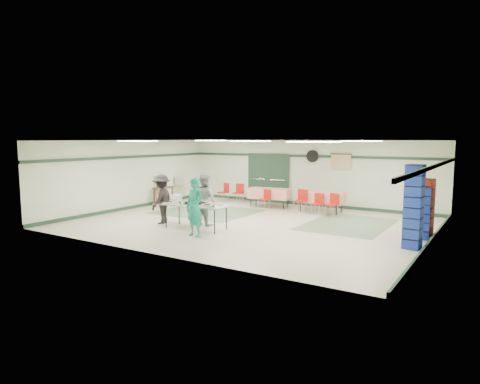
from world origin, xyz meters
The scene contains 42 objects.
floor centered at (0.00, 0.00, 0.00)m, with size 11.00×11.00×0.00m, color beige.
ceiling centered at (0.00, 0.00, 2.70)m, with size 11.00×11.00×0.00m, color silver.
wall_back centered at (0.00, 4.50, 1.35)m, with size 11.00×11.00×0.00m, color silver.
wall_front centered at (0.00, -4.50, 1.35)m, with size 11.00×11.00×0.00m, color silver.
wall_left centered at (-5.50, 0.00, 1.35)m, with size 9.00×9.00×0.00m, color silver.
wall_right centered at (5.50, 0.00, 1.35)m, with size 9.00×9.00×0.00m, color silver.
trim_back centered at (0.00, 4.47, 2.05)m, with size 11.00×0.06×0.10m, color #1F3927.
baseboard_back centered at (0.00, 4.47, 0.06)m, with size 11.00×0.06×0.12m, color #1F3927.
trim_left centered at (-5.47, 0.00, 2.05)m, with size 9.00×0.06×0.10m, color #1F3927.
baseboard_left centered at (-5.47, 0.00, 0.06)m, with size 9.00×0.06×0.12m, color #1F3927.
trim_right centered at (5.47, 0.00, 2.05)m, with size 9.00×0.06×0.10m, color #1F3927.
baseboard_right centered at (5.47, 0.00, 0.06)m, with size 9.00×0.06×0.12m, color #1F3927.
green_patch_a centered at (-2.50, 1.00, 0.00)m, with size 3.50×3.00×0.01m, color #627D5B.
green_patch_b centered at (2.80, 1.50, 0.00)m, with size 2.50×3.50×0.01m, color #627D5B.
double_door_left centered at (-2.20, 4.44, 1.05)m, with size 0.90×0.06×2.10m, color gray.
double_door_right centered at (-1.25, 4.44, 1.05)m, with size 0.90×0.06×2.10m, color gray.
door_frame centered at (-1.73, 4.42, 1.05)m, with size 2.00×0.03×2.15m, color #1F3927.
wall_fan centered at (0.30, 4.44, 2.05)m, with size 0.50×0.50×0.10m, color black.
scroll_banner centered at (1.50, 4.44, 1.85)m, with size 0.80×0.02×0.60m, color tan.
serving_table centered at (-0.95, -1.66, 0.72)m, with size 2.11×0.95×0.76m.
sheet_tray_right centered at (-0.32, -1.74, 0.77)m, with size 0.56×0.42×0.02m, color silver.
sheet_tray_mid centered at (-1.01, -1.58, 0.77)m, with size 0.62×0.47×0.02m, color silver.
sheet_tray_left centered at (-1.57, -1.80, 0.77)m, with size 0.64×0.48×0.02m, color silver.
baking_pan centered at (-0.97, -1.68, 0.80)m, with size 0.52×0.33×0.08m, color black.
foam_box_stack centered at (-1.79, -1.58, 0.88)m, with size 0.26×0.24×0.24m, color white.
volunteer_teal centered at (-0.35, -2.48, 0.83)m, with size 0.61×0.40×1.67m, color #169781.
volunteer_grey centered at (-1.07, -1.03, 0.82)m, with size 0.80×0.62×1.65m, color gray.
volunteer_dark centered at (-2.41, -1.59, 0.81)m, with size 1.04×0.60×1.61m, color black.
dining_table_a centered at (1.17, 3.24, 0.57)m, with size 1.72×0.79×0.77m.
dining_table_b centered at (-1.03, 3.24, 0.57)m, with size 1.75×0.96×0.77m.
chair_a centered at (1.30, 2.67, 0.48)m, with size 0.39×0.39×0.79m.
chair_b centered at (0.62, 2.68, 0.54)m, with size 0.46×0.46×0.88m.
chair_c centered at (1.86, 2.67, 0.50)m, with size 0.46×0.46×0.82m.
chair_d centered at (-0.88, 2.67, 0.48)m, with size 0.45×0.45×0.79m.
chair_loose_a centered at (-2.78, 3.72, 0.50)m, with size 0.42×0.42×0.81m.
chair_loose_b centered at (-3.40, 3.52, 0.51)m, with size 0.50×0.50×0.83m.
crate_stack_blue_a centered at (5.15, 0.59, 0.73)m, with size 0.38×0.38×1.47m, color navy.
crate_stack_red centered at (5.15, 0.99, 0.82)m, with size 0.42×0.42×1.65m, color maroon.
crate_stack_blue_b centered at (5.15, -0.66, 1.07)m, with size 0.41×0.41×2.13m, color navy.
printer_table centered at (-5.15, 1.49, 0.63)m, with size 0.65×0.91×0.74m.
office_printer centered at (-5.15, 2.72, 0.93)m, with size 0.46×0.40×0.37m, color #A9AAA5.
broom centered at (-5.23, 1.10, 0.64)m, with size 0.03×0.03×1.23m, color brown.
Camera 1 is at (7.09, -11.88, 2.76)m, focal length 32.00 mm.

